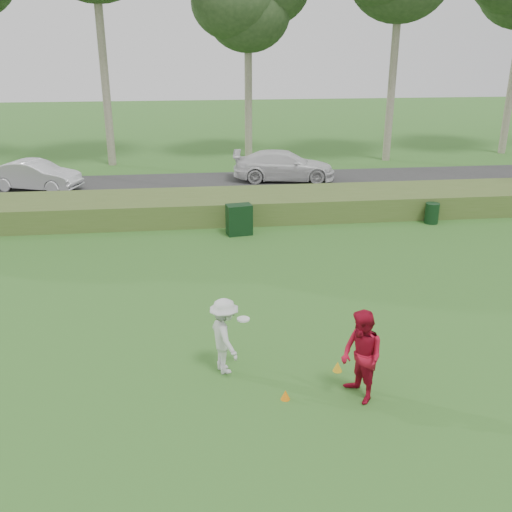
{
  "coord_description": "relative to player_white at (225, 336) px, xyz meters",
  "views": [
    {
      "loc": [
        -1.68,
        -10.08,
        6.68
      ],
      "look_at": [
        0.0,
        4.0,
        1.3
      ],
      "focal_mm": 40.0,
      "sensor_mm": 36.0,
      "label": 1
    }
  ],
  "objects": [
    {
      "name": "cone_orange",
      "position": [
        1.11,
        -1.19,
        -0.74
      ],
      "size": [
        0.19,
        0.19,
        0.21
      ],
      "primitive_type": "cone",
      "color": "orange",
      "rests_on": "ground"
    },
    {
      "name": "utility_cabinet",
      "position": [
        1.14,
        9.17,
        -0.28
      ],
      "size": [
        0.98,
        0.7,
        1.12
      ],
      "primitive_type": "cube",
      "rotation": [
        0.0,
        0.0,
        0.17
      ],
      "color": "black",
      "rests_on": "ground"
    },
    {
      "name": "trash_bin",
      "position": [
        8.69,
        9.63,
        -0.44
      ],
      "size": [
        0.61,
        0.61,
        0.8
      ],
      "primitive_type": "cylinder",
      "rotation": [
        0.0,
        0.0,
        -0.16
      ],
      "color": "black",
      "rests_on": "ground"
    },
    {
      "name": "reed_strip",
      "position": [
        1.08,
        11.45,
        -0.39
      ],
      "size": [
        80.0,
        3.0,
        0.9
      ],
      "primitive_type": "cube",
      "color": "#456126",
      "rests_on": "ground"
    },
    {
      "name": "park_road",
      "position": [
        1.08,
        16.45,
        -0.81
      ],
      "size": [
        80.0,
        6.0,
        0.06
      ],
      "primitive_type": "cube",
      "color": "#2D2D2D",
      "rests_on": "ground"
    },
    {
      "name": "tree_4",
      "position": [
        3.08,
        23.95,
        7.75
      ],
      "size": [
        6.24,
        6.24,
        11.5
      ],
      "color": "gray",
      "rests_on": "ground"
    },
    {
      "name": "car_right",
      "position": [
        4.15,
        17.28,
        -0.05
      ],
      "size": [
        5.27,
        2.66,
        1.47
      ],
      "primitive_type": "imported",
      "rotation": [
        0.0,
        0.0,
        1.45
      ],
      "color": "silver",
      "rests_on": "park_road"
    },
    {
      "name": "ground",
      "position": [
        1.08,
        -0.55,
        -0.84
      ],
      "size": [
        120.0,
        120.0,
        0.0
      ],
      "primitive_type": "plane",
      "color": "#2A6321",
      "rests_on": "ground"
    },
    {
      "name": "player_white",
      "position": [
        0.0,
        0.0,
        0.0
      ],
      "size": [
        0.99,
        1.22,
        1.68
      ],
      "rotation": [
        0.0,
        0.0,
        1.87
      ],
      "color": "silver",
      "rests_on": "ground"
    },
    {
      "name": "cone_yellow",
      "position": [
        2.4,
        -0.31,
        -0.73
      ],
      "size": [
        0.21,
        0.21,
        0.23
      ],
      "primitive_type": "cone",
      "color": "gold",
      "rests_on": "ground"
    },
    {
      "name": "player_red",
      "position": [
        2.57,
        -1.33,
        0.11
      ],
      "size": [
        0.96,
        1.09,
        1.89
      ],
      "primitive_type": "imported",
      "rotation": [
        0.0,
        0.0,
        -1.27
      ],
      "color": "#A60E26",
      "rests_on": "ground"
    },
    {
      "name": "car_mid",
      "position": [
        -7.74,
        16.7,
        -0.09
      ],
      "size": [
        4.43,
        2.72,
        1.38
      ],
      "primitive_type": "imported",
      "rotation": [
        0.0,
        0.0,
        1.24
      ],
      "color": "white",
      "rests_on": "park_road"
    }
  ]
}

